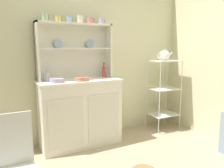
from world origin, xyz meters
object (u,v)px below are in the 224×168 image
at_px(jam_bottle, 104,72).
at_px(utensil_jar, 47,77).
at_px(hutch_shelf_unit, 75,47).
at_px(cup_sage_0, 45,17).
at_px(porcelain_teapot, 165,55).
at_px(wire_chair, 12,163).
at_px(bowl_mixing_large, 57,80).
at_px(bakers_rack, 163,87).
at_px(hutch_cabinet, 80,112).

relative_size(jam_bottle, utensil_jar, 0.83).
height_order(hutch_shelf_unit, jam_bottle, hutch_shelf_unit).
bearing_deg(hutch_shelf_unit, cup_sage_0, -173.58).
height_order(jam_bottle, porcelain_teapot, porcelain_teapot).
xyz_separation_m(wire_chair, bowl_mixing_large, (0.58, 1.06, 0.40)).
distance_m(cup_sage_0, jam_bottle, 1.05).
height_order(hutch_shelf_unit, bowl_mixing_large, hutch_shelf_unit).
bearing_deg(wire_chair, hutch_shelf_unit, 75.90).
bearing_deg(wire_chair, bakers_rack, 46.01).
relative_size(jam_bottle, porcelain_teapot, 0.83).
xyz_separation_m(wire_chair, utensil_jar, (0.50, 1.21, 0.43)).
distance_m(hutch_cabinet, utensil_jar, 0.64).
distance_m(hutch_cabinet, jam_bottle, 0.66).
distance_m(bowl_mixing_large, utensil_jar, 0.18).
distance_m(wire_chair, bowl_mixing_large, 1.27).
distance_m(utensil_jar, porcelain_teapot, 1.80).
xyz_separation_m(bowl_mixing_large, utensil_jar, (-0.08, 0.15, 0.03)).
distance_m(cup_sage_0, utensil_jar, 0.73).
relative_size(cup_sage_0, porcelain_teapot, 0.38).
bearing_deg(hutch_shelf_unit, hutch_cabinet, -90.00).
height_order(cup_sage_0, bowl_mixing_large, cup_sage_0).
bearing_deg(hutch_cabinet, cup_sage_0, 161.97).
relative_size(bowl_mixing_large, utensil_jar, 0.66).
relative_size(cup_sage_0, utensil_jar, 0.38).
relative_size(hutch_shelf_unit, bakers_rack, 0.91).
bearing_deg(cup_sage_0, wire_chair, -112.57).
relative_size(hutch_shelf_unit, utensil_jar, 4.01).
bearing_deg(utensil_jar, bakers_rack, -4.02).
height_order(bakers_rack, porcelain_teapot, porcelain_teapot).
bearing_deg(wire_chair, bowl_mixing_large, 81.76).
bearing_deg(hutch_cabinet, jam_bottle, 12.23).
bearing_deg(cup_sage_0, hutch_cabinet, -18.03).
xyz_separation_m(wire_chair, porcelain_teapot, (2.27, 1.08, 0.67)).
bearing_deg(bakers_rack, wire_chair, -154.58).
distance_m(bakers_rack, jam_bottle, 1.03).
xyz_separation_m(hutch_shelf_unit, porcelain_teapot, (1.38, -0.21, -0.13)).
relative_size(wire_chair, cup_sage_0, 9.00).
relative_size(wire_chair, porcelain_teapot, 3.42).
height_order(wire_chair, utensil_jar, utensil_jar).
bearing_deg(hutch_cabinet, utensil_jar, 169.04).
height_order(hutch_shelf_unit, porcelain_teapot, hutch_shelf_unit).
distance_m(jam_bottle, porcelain_teapot, 1.01).
bearing_deg(bowl_mixing_large, cup_sage_0, 107.42).
height_order(utensil_jar, porcelain_teapot, porcelain_teapot).
height_order(hutch_shelf_unit, wire_chair, hutch_shelf_unit).
relative_size(hutch_cabinet, utensil_jar, 4.30).
bearing_deg(hutch_cabinet, hutch_shelf_unit, 90.00).
distance_m(hutch_shelf_unit, porcelain_teapot, 1.40).
height_order(bakers_rack, bowl_mixing_large, bakers_rack).
bearing_deg(hutch_shelf_unit, jam_bottle, -11.12).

